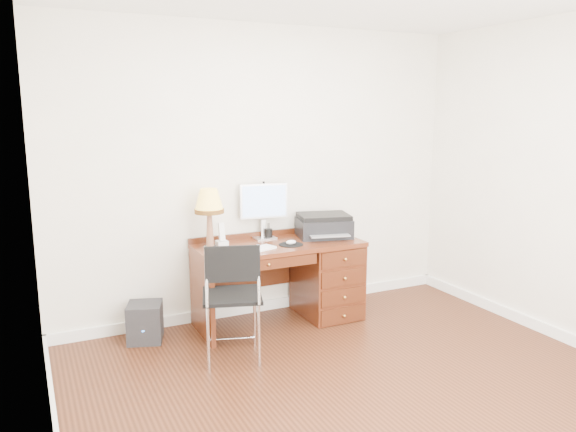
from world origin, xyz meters
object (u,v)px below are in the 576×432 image
phone (222,239)px  chair (235,289)px  printer (324,225)px  leg_lamp (209,205)px  desk (310,274)px  equipment_box (145,322)px  monitor (263,204)px

phone → chair: chair is taller
printer → leg_lamp: leg_lamp is taller
desk → phone: 0.92m
equipment_box → monitor: bearing=25.1°
monitor → phone: monitor is taller
desk → phone: size_ratio=7.33×
desk → chair: chair is taller
monitor → equipment_box: 1.48m
leg_lamp → phone: leg_lamp is taller
desk → printer: 0.48m
leg_lamp → printer: bearing=-1.7°
desk → equipment_box: size_ratio=4.58×
monitor → chair: monitor is taller
leg_lamp → equipment_box: 1.13m
phone → chair: size_ratio=0.21×
monitor → phone: size_ratio=2.52×
chair → equipment_box: bearing=146.6°
desk → phone: phone is taller
phone → monitor: bearing=11.9°
chair → equipment_box: 0.98m
phone → equipment_box: (-0.71, -0.03, -0.65)m
printer → chair: bearing=-136.3°
monitor → desk: bearing=-24.4°
desk → phone: bearing=171.0°
monitor → chair: size_ratio=0.54×
monitor → chair: 1.13m
leg_lamp → phone: size_ratio=2.54×
desk → printer: (0.18, 0.06, 0.44)m
desk → leg_lamp: bearing=174.4°
desk → monitor: 0.79m
monitor → printer: monitor is taller
printer → phone: bearing=-170.2°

